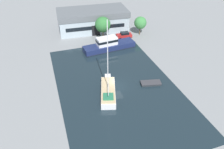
{
  "coord_description": "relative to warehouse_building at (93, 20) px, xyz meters",
  "views": [
    {
      "loc": [
        -12.01,
        -33.09,
        27.3
      ],
      "look_at": [
        0.0,
        2.81,
        1.0
      ],
      "focal_mm": 35.0,
      "sensor_mm": 36.0,
      "label": 1
    }
  ],
  "objects": [
    {
      "name": "motor_cruiser",
      "position": [
        0.52,
        -14.28,
        -1.84
      ],
      "size": [
        14.03,
        4.83,
        3.45
      ],
      "rotation": [
        0.0,
        0.0,
        1.66
      ],
      "color": "#19234C",
      "rests_on": "water_canal"
    },
    {
      "name": "warehouse_building",
      "position": [
        0.0,
        0.0,
        0.0
      ],
      "size": [
        21.58,
        11.7,
        6.08
      ],
      "rotation": [
        0.0,
        0.0,
        -0.07
      ],
      "color": "#99A8B2",
      "rests_on": "ground"
    },
    {
      "name": "sailboat_moored",
      "position": [
        -5.17,
        -31.79,
        -2.28
      ],
      "size": [
        4.93,
        9.63,
        14.88
      ],
      "rotation": [
        0.0,
        0.0,
        -0.29
      ],
      "color": "silver",
      "rests_on": "water_canal"
    },
    {
      "name": "small_dinghy",
      "position": [
        4.14,
        -31.47,
        -2.82
      ],
      "size": [
        4.44,
        2.67,
        0.48
      ],
      "rotation": [
        0.0,
        0.0,
        1.35
      ],
      "color": "#23282D",
      "rests_on": "water_canal"
    },
    {
      "name": "ground_plane",
      "position": [
        -2.79,
        -29.82,
        -3.07
      ],
      "size": [
        440.0,
        440.0,
        0.0
      ],
      "primitive_type": "plane",
      "color": "gray"
    },
    {
      "name": "quay_tree_near_building",
      "position": [
        1.12,
        -7.23,
        1.0
      ],
      "size": [
        4.34,
        4.34,
        6.26
      ],
      "color": "brown",
      "rests_on": "ground"
    },
    {
      "name": "quay_tree_by_water",
      "position": [
        12.12,
        -8.31,
        0.54
      ],
      "size": [
        3.58,
        3.58,
        5.41
      ],
      "color": "brown",
      "rests_on": "ground"
    },
    {
      "name": "water_canal",
      "position": [
        -2.79,
        -29.82,
        -3.07
      ],
      "size": [
        23.13,
        37.45,
        0.01
      ],
      "primitive_type": "cube",
      "color": "black",
      "rests_on": "ground"
    },
    {
      "name": "parked_car",
      "position": [
        6.93,
        -8.99,
        -2.23
      ],
      "size": [
        4.54,
        2.2,
        1.68
      ],
      "rotation": [
        0.0,
        0.0,
        1.49
      ],
      "color": "maroon",
      "rests_on": "ground"
    }
  ]
}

